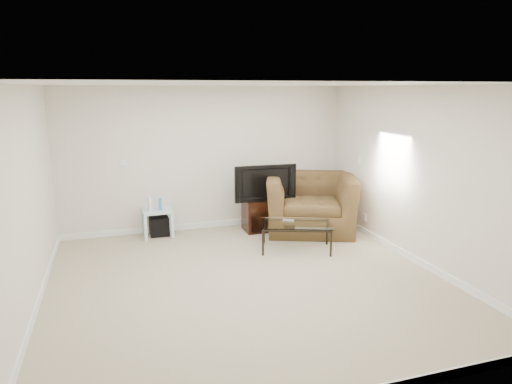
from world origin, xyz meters
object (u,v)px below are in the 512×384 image
object	(u,v)px
tv_stand	(263,215)
recliner	(311,194)
coffee_table	(296,237)
subwoofer	(159,226)
side_table	(157,222)
television	(264,182)

from	to	relation	value
tv_stand	recliner	size ratio (longest dim) A/B	0.44
tv_stand	coffee_table	xyz separation A→B (m)	(0.16, -1.13, -0.07)
tv_stand	subwoofer	xyz separation A→B (m)	(-1.78, 0.25, -0.11)
side_table	recliner	xyz separation A→B (m)	(2.61, -0.48, 0.43)
television	subwoofer	size ratio (longest dim) A/B	3.24
television	side_table	xyz separation A→B (m)	(-1.81, 0.26, -0.64)
recliner	coffee_table	size ratio (longest dim) A/B	1.39
side_table	coffee_table	size ratio (longest dim) A/B	0.44
television	recliner	world-z (taller)	recliner
tv_stand	subwoofer	distance (m)	1.81
tv_stand	side_table	world-z (taller)	tv_stand
tv_stand	television	world-z (taller)	television
tv_stand	side_table	distance (m)	1.83
tv_stand	television	bearing A→B (deg)	-90.00
side_table	recliner	bearing A→B (deg)	-10.48
tv_stand	coffee_table	distance (m)	1.15
tv_stand	side_table	size ratio (longest dim) A/B	1.39
tv_stand	recliner	xyz separation A→B (m)	(0.79, -0.25, 0.38)
television	coffee_table	xyz separation A→B (m)	(0.16, -1.10, -0.66)
subwoofer	recliner	xyz separation A→B (m)	(2.58, -0.50, 0.50)
tv_stand	coffee_table	size ratio (longest dim) A/B	0.61
subwoofer	coffee_table	bearing A→B (deg)	-35.34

